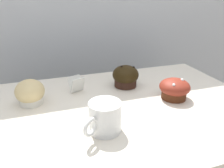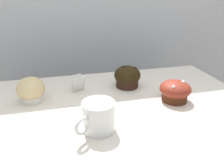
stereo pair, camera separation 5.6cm
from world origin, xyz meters
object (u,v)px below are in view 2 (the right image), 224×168
Objects in this scene: muffin_back_left at (127,77)px; coffee_cup at (98,116)px; muffin_back_right at (175,91)px; muffin_front_center at (31,90)px.

muffin_back_left is 0.31m from coffee_cup.
muffin_front_center is at bearing 166.74° from muffin_back_right.
muffin_back_left is (0.36, 0.04, 0.00)m from muffin_front_center.
muffin_back_right is (0.12, -0.15, -0.00)m from muffin_back_left.
muffin_back_left is at bearing 128.92° from muffin_back_right.
muffin_back_left is at bearing 58.37° from coffee_cup.
muffin_front_center is 0.49m from muffin_back_right.
coffee_cup reaches higher than muffin_back_right.
muffin_front_center is 0.90× the size of muffin_back_right.
muffin_front_center is 0.36m from muffin_back_left.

